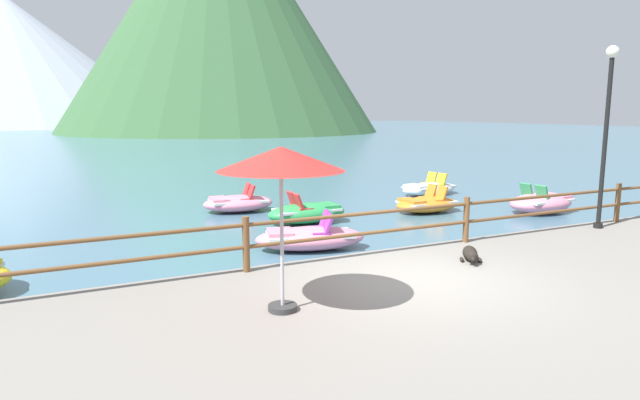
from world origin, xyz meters
The scene contains 14 objects.
ground_plane centered at (0.00, 40.00, 0.00)m, with size 200.00×200.00×0.00m, color #477084.
promenade_dock centered at (0.00, -2.20, 0.20)m, with size 28.00×8.00×0.40m, color gray.
dock_railing centered at (0.00, 1.55, 0.98)m, with size 23.92×0.12×0.95m.
lamp_post centered at (6.09, 1.26, 2.89)m, with size 0.28×0.28×4.13m.
beach_umbrella centered at (-2.52, -0.40, 2.45)m, with size 1.70×1.70×2.24m.
dog_resting centered at (1.50, 0.41, 0.52)m, with size 0.70×0.89×0.26m.
pedal_boat_0 centered at (7.33, 9.23, 0.24)m, with size 2.68×1.64×0.80m.
pedal_boat_2 centered at (1.05, 6.50, 0.30)m, with size 2.30×1.18×0.89m.
pedal_boat_3 centered at (8.19, 4.79, 0.31)m, with size 2.37×1.54×0.91m.
pedal_boat_4 centered at (5.08, 6.40, 0.25)m, with size 2.18×1.29×0.82m.
pedal_boat_5 centered at (-0.13, 3.82, 0.28)m, with size 2.69×1.74×0.86m.
pedal_boat_6 centered at (-0.13, 9.08, 0.27)m, with size 2.27×1.51×0.85m.
cliff_headland centered at (16.96, 75.72, 17.34)m, with size 47.07×47.07×36.96m.
distant_peak centered at (-12.50, 126.91, 13.54)m, with size 69.91×69.91×27.08m, color #A8B2C1.
Camera 1 is at (-5.20, -6.99, 3.10)m, focal length 30.53 mm.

